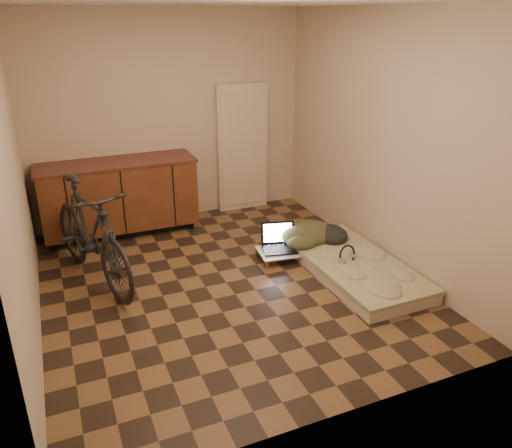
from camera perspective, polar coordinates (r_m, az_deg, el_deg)
name	(u,v)px	position (r m, az deg, el deg)	size (l,w,h in m)	color
room_shell	(223,158)	(4.60, -3.78, 7.54)	(3.50, 4.00, 2.60)	brown
cabinets	(119,197)	(6.28, -15.34, 3.01)	(1.84, 0.62, 0.91)	black
appliance_panel	(242,148)	(6.79, -1.60, 8.68)	(0.70, 0.10, 1.70)	beige
bicycle	(90,228)	(5.13, -18.44, -0.48)	(0.53, 1.80, 1.16)	black
futon	(354,266)	(5.33, 11.09, -4.77)	(0.85, 1.76, 0.15)	beige
clothing_pile	(314,227)	(5.69, 6.60, -0.35)	(0.67, 0.56, 0.27)	#3C3F25
headphones	(347,254)	(5.23, 10.39, -3.42)	(0.24, 0.22, 0.16)	black
lap_desk	(286,251)	(5.55, 3.45, -3.07)	(0.66, 0.47, 0.10)	brown
laptop	(279,244)	(5.55, 2.70, -2.27)	(0.45, 0.42, 0.26)	black
mouse	(306,246)	(5.59, 5.78, -2.56)	(0.07, 0.11, 0.04)	white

